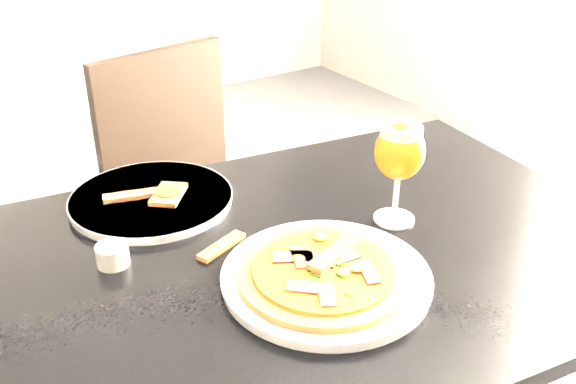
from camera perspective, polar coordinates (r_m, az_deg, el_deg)
dining_table at (r=1.16m, az=1.10°, el=-8.96°), size 1.30×0.96×0.75m
chair_far at (r=1.80m, az=-8.33°, el=-1.01°), size 0.48×0.48×0.91m
plate_main at (r=1.03m, az=3.40°, el=-7.63°), size 0.39×0.39×0.02m
pizza at (r=1.01m, az=3.18°, el=-7.13°), size 0.27×0.27×0.03m
plate_second at (r=1.28m, az=-12.03°, el=-0.64°), size 0.32×0.32×0.02m
crust_scraps at (r=1.27m, az=-11.64°, el=-0.20°), size 0.17×0.11×0.01m
loose_crust at (r=1.12m, az=-5.92°, el=-4.80°), size 0.11×0.06×0.01m
sauce_cup at (r=1.11m, az=-15.34°, el=-5.35°), size 0.05×0.05×0.04m
beer_glass at (r=1.16m, az=9.91°, el=3.50°), size 0.09×0.09×0.19m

